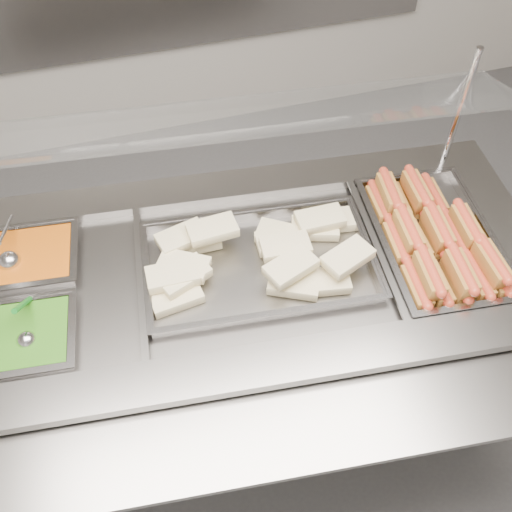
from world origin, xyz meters
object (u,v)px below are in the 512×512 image
object	(u,v)px
steam_counter	(243,340)
ladle	(10,260)
pan_hotdogs	(432,244)
pan_wraps	(259,266)
serving_spoon	(26,334)
sneeze_guard	(224,121)

from	to	relation	value
steam_counter	ladle	size ratio (longest dim) A/B	9.72
pan_hotdogs	pan_wraps	bearing A→B (deg)	174.06
steam_counter	pan_wraps	size ratio (longest dim) A/B	2.72
ladle	serving_spoon	world-z (taller)	serving_spoon
pan_wraps	sneeze_guard	bearing A→B (deg)	99.40
ladle	serving_spoon	bearing A→B (deg)	-81.93
sneeze_guard	pan_wraps	bearing A→B (deg)	-80.60
sneeze_guard	ladle	distance (m)	0.82
steam_counter	ladle	distance (m)	0.88
steam_counter	serving_spoon	size ratio (longest dim) A/B	11.34
steam_counter	pan_hotdogs	size ratio (longest dim) A/B	3.36
pan_wraps	serving_spoon	bearing A→B (deg)	-173.42
sneeze_guard	pan_hotdogs	bearing A→B (deg)	-25.22
steam_counter	serving_spoon	world-z (taller)	serving_spoon
pan_hotdogs	pan_wraps	world-z (taller)	same
ladle	sneeze_guard	bearing A→B (deg)	1.38
pan_hotdogs	serving_spoon	bearing A→B (deg)	-179.05
sneeze_guard	serving_spoon	xyz separation A→B (m)	(-0.69, -0.32, -0.38)
steam_counter	pan_hotdogs	distance (m)	0.79
sneeze_guard	pan_wraps	xyz separation A→B (m)	(0.04, -0.24, -0.41)
sneeze_guard	pan_hotdogs	xyz separation A→B (m)	(0.63, -0.30, -0.43)
sneeze_guard	pan_hotdogs	size ratio (longest dim) A/B	2.87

